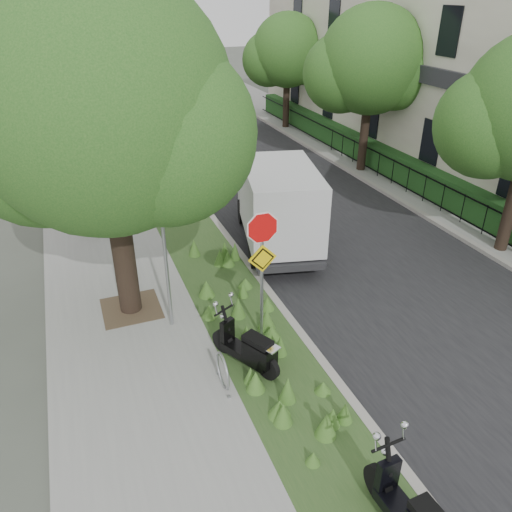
{
  "coord_description": "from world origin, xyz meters",
  "views": [
    {
      "loc": [
        -4.81,
        -7.87,
        7.17
      ],
      "look_at": [
        -0.91,
        2.21,
        1.3
      ],
      "focal_mm": 35.0,
      "sensor_mm": 36.0,
      "label": 1
    }
  ],
  "objects": [
    {
      "name": "sidewalk_near",
      "position": [
        -4.25,
        10.0,
        0.06
      ],
      "size": [
        3.5,
        60.0,
        0.12
      ],
      "primitive_type": "cube",
      "color": "gray",
      "rests_on": "ground"
    },
    {
      "name": "bare_post",
      "position": [
        -3.2,
        1.8,
        2.12
      ],
      "size": [
        0.08,
        0.08,
        4.0
      ],
      "color": "#A5A8AD",
      "rests_on": "ground"
    },
    {
      "name": "kerb_near",
      "position": [
        -0.5,
        10.0,
        0.07
      ],
      "size": [
        0.2,
        60.0,
        0.13
      ],
      "primitive_type": "cube",
      "color": "#9E9991",
      "rests_on": "ground"
    },
    {
      "name": "ground",
      "position": [
        0.0,
        0.0,
        0.0
      ],
      "size": [
        120.0,
        120.0,
        0.0
      ],
      "primitive_type": "plane",
      "color": "#4C5147",
      "rests_on": "ground"
    },
    {
      "name": "road",
      "position": [
        3.0,
        10.0,
        0.01
      ],
      "size": [
        7.0,
        60.0,
        0.01
      ],
      "primitive_type": "cube",
      "color": "black",
      "rests_on": "ground"
    },
    {
      "name": "far_tree_c",
      "position": [
        6.94,
        18.04,
        3.95
      ],
      "size": [
        4.37,
        3.89,
        5.93
      ],
      "color": "black",
      "rests_on": "ground"
    },
    {
      "name": "box_truck",
      "position": [
        0.82,
        4.91,
        1.46
      ],
      "size": [
        3.01,
        5.25,
        2.24
      ],
      "color": "#262628",
      "rests_on": "ground"
    },
    {
      "name": "hedge_far",
      "position": [
        7.9,
        10.0,
        0.67
      ],
      "size": [
        1.0,
        24.0,
        1.1
      ],
      "primitive_type": "cube",
      "color": "#1D4217",
      "rests_on": "footpath_far"
    },
    {
      "name": "footpath_far",
      "position": [
        8.2,
        10.0,
        0.06
      ],
      "size": [
        3.2,
        60.0,
        0.12
      ],
      "primitive_type": "cube",
      "color": "gray",
      "rests_on": "ground"
    },
    {
      "name": "fence_far",
      "position": [
        7.2,
        10.0,
        0.67
      ],
      "size": [
        0.04,
        24.0,
        1.0
      ],
      "color": "black",
      "rests_on": "ground"
    },
    {
      "name": "verge",
      "position": [
        -1.5,
        10.0,
        0.06
      ],
      "size": [
        2.0,
        60.0,
        0.12
      ],
      "primitive_type": "cube",
      "color": "#2D4D21",
      "rests_on": "ground"
    },
    {
      "name": "bike_hoop",
      "position": [
        -2.7,
        -0.6,
        0.5
      ],
      "size": [
        0.06,
        0.78,
        0.77
      ],
      "color": "#A5A8AD",
      "rests_on": "ground"
    },
    {
      "name": "kerb_far",
      "position": [
        6.5,
        10.0,
        0.07
      ],
      "size": [
        0.2,
        60.0,
        0.13
      ],
      "primitive_type": "cube",
      "color": "#9E9991",
      "rests_on": "ground"
    },
    {
      "name": "terrace_houses",
      "position": [
        11.49,
        10.0,
        4.16
      ],
      "size": [
        7.4,
        26.4,
        8.2
      ],
      "color": "#BEB6A2",
      "rests_on": "ground"
    },
    {
      "name": "scooter_near",
      "position": [
        -1.98,
        -0.33,
        0.54
      ],
      "size": [
        0.98,
        1.67,
        0.87
      ],
      "color": "black",
      "rests_on": "ground"
    },
    {
      "name": "street_tree_main",
      "position": [
        -4.08,
        2.86,
        4.8
      ],
      "size": [
        6.21,
        5.54,
        7.66
      ],
      "color": "black",
      "rests_on": "ground"
    },
    {
      "name": "far_tree_b",
      "position": [
        6.94,
        10.05,
        4.37
      ],
      "size": [
        4.83,
        4.31,
        6.56
      ],
      "color": "black",
      "rests_on": "ground"
    },
    {
      "name": "utility_cabinet",
      "position": [
        -4.34,
        7.88,
        0.75
      ],
      "size": [
        1.05,
        0.75,
        1.32
      ],
      "color": "#262628",
      "rests_on": "ground"
    },
    {
      "name": "sign_assembly",
      "position": [
        -1.4,
        0.58,
        2.33
      ],
      "size": [
        0.94,
        0.08,
        3.22
      ],
      "color": "#A5A8AD",
      "rests_on": "ground"
    }
  ]
}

